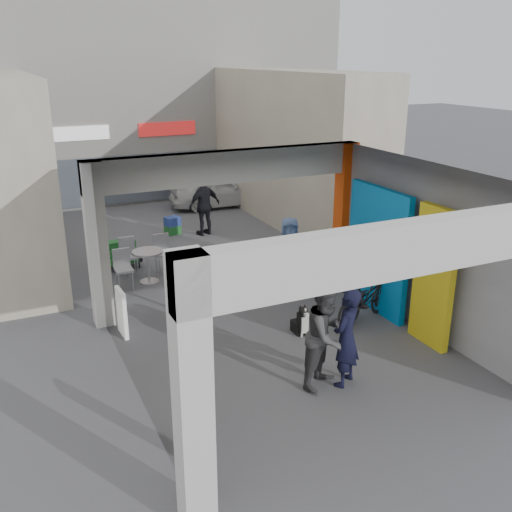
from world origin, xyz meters
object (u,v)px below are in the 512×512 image
produce_stand (120,258)px  man_elderly (289,254)px  cafe_set (141,266)px  white_van (218,190)px  bicycle_rear (365,297)px  bicycle_front (367,297)px  man_crates (204,205)px  border_collie (301,322)px  man_back_turned (326,335)px  man_with_dog (346,337)px

produce_stand → man_elderly: man_elderly is taller
cafe_set → white_van: 7.57m
bicycle_rear → white_van: bearing=-22.4°
cafe_set → bicycle_front: 5.85m
man_crates → white_van: (1.71, 3.17, -0.34)m
cafe_set → border_collie: 4.99m
produce_stand → bicycle_rear: bearing=-49.4°
man_back_turned → man_elderly: (1.47, 4.11, -0.04)m
border_collie → bicycle_rear: bicycle_rear is taller
border_collie → man_crates: size_ratio=0.35×
man_crates → man_elderly: bearing=79.4°
produce_stand → man_back_turned: man_back_turned is taller
produce_stand → white_van: size_ratio=0.30×
border_collie → man_crates: 7.42m
produce_stand → man_crates: man_crates is taller
man_with_dog → bicycle_front: 2.88m
man_back_turned → bicycle_front: 3.03m
bicycle_rear → bicycle_front: bearing=-64.5°
border_collie → bicycle_front: bearing=4.9°
cafe_set → man_elderly: bearing=-34.6°
cafe_set → border_collie: cafe_set is taller
border_collie → man_crates: (0.59, 7.36, 0.69)m
border_collie → man_with_dog: 2.05m
man_with_dog → white_van: man_with_dog is taller
man_back_turned → man_crates: size_ratio=0.99×
cafe_set → man_elderly: (3.14, -2.17, 0.55)m
man_back_turned → man_crates: 9.25m
produce_stand → man_back_turned: bearing=-70.7°
man_back_turned → white_van: man_back_turned is taller
bicycle_front → bicycle_rear: bicycle_rear is taller
cafe_set → man_crates: bearing=45.9°
bicycle_front → bicycle_rear: 0.25m
white_van → man_elderly: bearing=174.6°
produce_stand → man_elderly: 4.73m
man_elderly → white_van: 8.35m
man_elderly → bicycle_front: 2.35m
bicycle_front → white_van: size_ratio=0.48×
cafe_set → border_collie: bearing=-63.6°
produce_stand → man_elderly: (3.46, -3.16, 0.62)m
man_with_dog → bicycle_rear: 2.63m
border_collie → bicycle_rear: size_ratio=0.37×
man_with_dog → man_elderly: (1.15, 4.24, 0.01)m
bicycle_front → man_crates: bearing=-9.7°
cafe_set → bicycle_rear: bicycle_rear is taller
border_collie → man_elderly: bearing=68.5°
cafe_set → man_with_dog: size_ratio=0.92×
man_elderly → man_crates: bearing=115.7°
man_back_turned → bicycle_rear: (2.10, 1.79, -0.39)m
bicycle_rear → cafe_set: bearing=21.6°
man_elderly → border_collie: bearing=-89.8°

